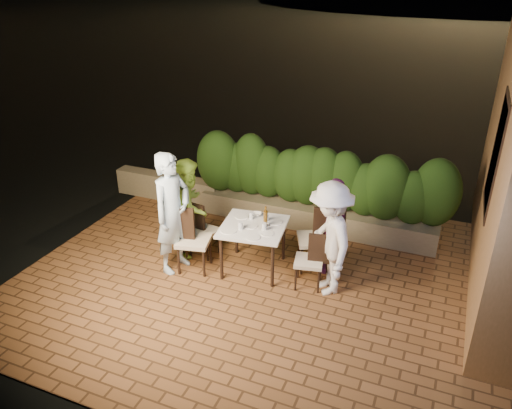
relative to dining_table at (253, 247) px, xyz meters
The scene contains 30 objects.
ground 0.79m from the dining_table, 67.10° to the right, with size 400.00×400.00×0.00m, color black.
terrace_floor 0.54m from the dining_table, 25.96° to the right, with size 7.00×6.00×0.15m, color brown.
window_pane 3.59m from the dining_table, 15.75° to the left, with size 0.08×1.00×1.40m, color black.
window_frame 3.59m from the dining_table, 15.80° to the left, with size 0.06×1.15×1.55m, color black.
planter 1.74m from the dining_table, 74.42° to the left, with size 4.20×0.55×0.40m, color #7A6E4E.
hedge 1.83m from the dining_table, 74.42° to the left, with size 4.00×0.70×1.10m, color #1D390F, non-canonical shape.
parapet 3.04m from the dining_table, 146.61° to the left, with size 2.20×0.30×0.50m, color #7A6E4E.
hill 59.57m from the dining_table, 87.81° to the left, with size 52.00×40.00×22.00m, color black.
dining_table is the anchor object (origin of this frame).
plate_nw 0.55m from the dining_table, 132.69° to the right, with size 0.24×0.24×0.01m, color white.
plate_sw 0.51m from the dining_table, 145.38° to the left, with size 0.21×0.21×0.01m, color white.
plate_ne 0.50m from the dining_table, 29.11° to the right, with size 0.19×0.19×0.01m, color white.
plate_se 0.51m from the dining_table, 42.06° to the left, with size 0.24×0.24×0.01m, color white.
plate_centre 0.38m from the dining_table, 137.35° to the right, with size 0.21×0.21×0.01m, color white.
plate_front 0.53m from the dining_table, 67.80° to the right, with size 0.20×0.20×0.01m, color white.
glass_nw 0.49m from the dining_table, 125.12° to the right, with size 0.07×0.07×0.12m, color silver.
glass_sw 0.48m from the dining_table, 121.39° to the left, with size 0.06×0.06×0.11m, color silver.
glass_ne 0.48m from the dining_table, 19.65° to the right, with size 0.07×0.07×0.12m, color silver.
glass_se 0.49m from the dining_table, 58.72° to the left, with size 0.07×0.07×0.11m, color silver.
beer_bottle 0.56m from the dining_table, 15.96° to the left, with size 0.06×0.06×0.32m, color #54360E, non-canonical shape.
bowl 0.52m from the dining_table, 104.38° to the left, with size 0.15×0.15×0.04m, color white.
chair_left_front 0.90m from the dining_table, 157.77° to the right, with size 0.47×0.47×1.02m, color black, non-canonical shape.
chair_left_back 0.90m from the dining_table, behind, with size 0.40×0.40×0.86m, color black, non-canonical shape.
chair_right_front 0.91m from the dining_table, ahead, with size 0.40×0.40×0.86m, color black, non-canonical shape.
chair_right_back 0.92m from the dining_table, 25.45° to the left, with size 0.48×0.48×1.03m, color black, non-canonical shape.
diner_blue 1.31m from the dining_table, 159.15° to the right, with size 0.68×0.45×1.87m, color silver.
diner_green 1.23m from the dining_table, behind, with size 0.76×0.59×1.57m, color #A5D843.
diner_white 1.27m from the dining_table, ahead, with size 1.08×0.62×1.67m, color white.
diner_purple 1.25m from the dining_table, 21.87° to the left, with size 0.88×0.37×1.51m, color #692363.
parapet_lamp 2.84m from the dining_table, 143.92° to the left, with size 0.10×0.10×0.14m, color orange.
Camera 1 is at (2.26, -5.33, 4.25)m, focal length 35.00 mm.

